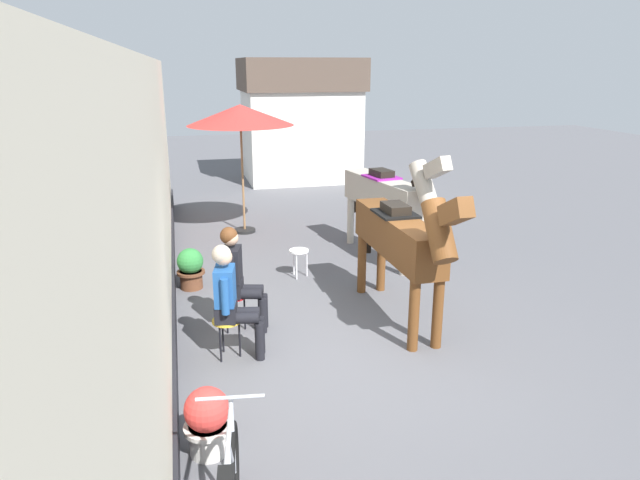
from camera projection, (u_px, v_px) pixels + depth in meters
ground_plane at (317, 267)px, 9.89m from camera, size 40.00×40.00×0.00m
pub_facade_wall at (153, 209)px, 7.46m from camera, size 0.34×14.00×3.40m
distant_cottage at (300, 119)px, 16.98m from camera, size 3.40×2.60×3.50m
seated_visitor_near at (231, 296)px, 6.65m from camera, size 0.61×0.48×1.39m
seated_visitor_far at (237, 274)px, 7.35m from camera, size 0.61×0.48×1.39m
saddled_horse_near at (401, 238)px, 7.52m from camera, size 0.51×3.00×2.06m
saddled_horse_far at (388, 195)px, 10.01m from camera, size 0.82×2.97×2.06m
flower_planter_nearest at (207, 420)px, 5.08m from camera, size 0.43×0.43×0.64m
flower_planter_farthest at (191, 268)px, 8.88m from camera, size 0.43×0.43×0.64m
cafe_parasol at (240, 116)px, 11.30m from camera, size 2.10×2.10×2.58m
spare_stool_white at (299, 253)px, 9.34m from camera, size 0.32×0.32×0.46m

